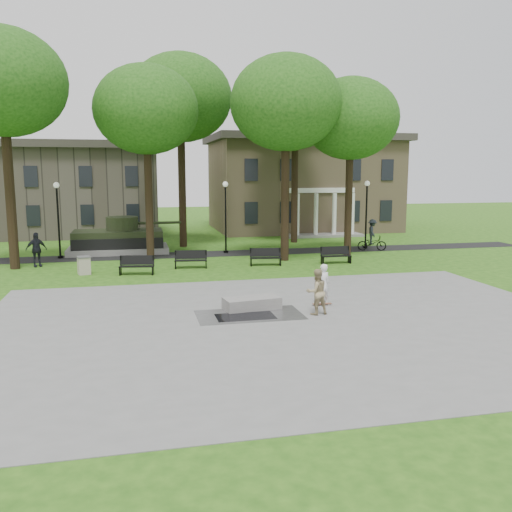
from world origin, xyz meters
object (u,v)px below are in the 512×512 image
at_px(skateboarder, 323,284).
at_px(cyclist, 372,238).
at_px(trash_bin, 84,265).
at_px(concrete_block, 252,303).
at_px(park_bench_0, 137,265).
at_px(friend_watching, 317,292).

distance_m(skateboarder, cyclist, 16.12).
xyz_separation_m(skateboarder, trash_bin, (-10.07, 9.05, -0.37)).
bearing_deg(cyclist, skateboarder, 163.63).
xyz_separation_m(concrete_block, park_bench_0, (-4.39, 8.40, 0.28)).
height_order(skateboarder, park_bench_0, skateboarder).
bearing_deg(park_bench_0, trash_bin, 175.74).
xyz_separation_m(friend_watching, trash_bin, (-9.31, 10.47, -0.41)).
distance_m(friend_watching, park_bench_0, 11.81).
relative_size(concrete_block, skateboarder, 1.31).
xyz_separation_m(skateboarder, friend_watching, (-0.76, -1.42, 0.04)).
distance_m(skateboarder, park_bench_0, 11.15).
bearing_deg(concrete_block, friend_watching, -32.17).
relative_size(cyclist, park_bench_0, 1.17).
xyz_separation_m(skateboarder, park_bench_0, (-7.36, 8.37, -0.33)).
relative_size(concrete_block, cyclist, 1.02).
relative_size(cyclist, trash_bin, 2.25).
distance_m(concrete_block, cyclist, 17.90).
height_order(friend_watching, trash_bin, friend_watching).
distance_m(cyclist, park_bench_0, 16.71).
xyz_separation_m(friend_watching, park_bench_0, (-6.60, 9.79, -0.37)).
bearing_deg(cyclist, park_bench_0, 123.99).
relative_size(friend_watching, cyclist, 0.81).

